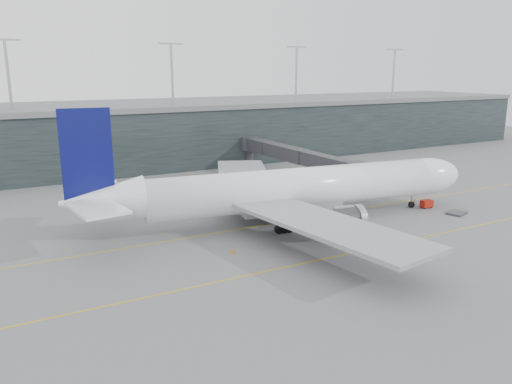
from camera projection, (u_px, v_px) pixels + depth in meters
name	position (u px, v px, depth m)	size (l,w,h in m)	color
ground	(248.00, 219.00, 80.04)	(320.00, 320.00, 0.00)	#56575B
taxiline_a	(260.00, 226.00, 76.63)	(160.00, 0.25, 0.02)	#BF9711
taxiline_b	(321.00, 259.00, 62.98)	(160.00, 0.25, 0.02)	#BF9711
taxiline_lead_main	(223.00, 190.00, 99.42)	(0.25, 60.00, 0.02)	#BF9711
terminal	(143.00, 133.00, 127.68)	(240.00, 36.00, 29.00)	black
main_aircraft	(293.00, 189.00, 77.61)	(66.16, 61.66, 18.56)	white
jet_bridge	(283.00, 152.00, 110.85)	(5.09, 47.78, 7.28)	#2F2F35
gse_cart	(427.00, 204.00, 86.39)	(2.07, 1.39, 1.36)	#A8170C
baggage_dolly	(457.00, 213.00, 82.82)	(3.17, 2.54, 0.32)	#37373C
uld_a	(187.00, 203.00, 85.82)	(2.64, 2.33, 2.04)	#323237
uld_b	(208.00, 200.00, 88.05)	(1.95, 1.60, 1.70)	#323237
uld_c	(215.00, 200.00, 88.18)	(2.46, 2.26, 1.81)	#323237
cone_nose	(415.00, 200.00, 90.41)	(0.41, 0.41, 0.65)	#D7520B
cone_wing_stbd	(366.00, 247.00, 66.55)	(0.40, 0.40, 0.63)	orange
cone_wing_port	(250.00, 196.00, 93.04)	(0.45, 0.45, 0.71)	orange
cone_tail	(232.00, 250.00, 65.09)	(0.47, 0.47, 0.74)	orange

